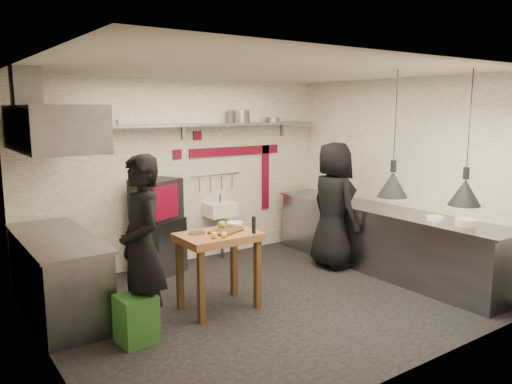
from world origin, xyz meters
TOP-DOWN VIEW (x-y plane):
  - floor at (0.00, 0.00)m, footprint 5.00×5.00m
  - ceiling at (0.00, 0.00)m, footprint 5.00×5.00m
  - wall_back at (0.00, 2.10)m, footprint 5.00×0.04m
  - wall_front at (0.00, -2.10)m, footprint 5.00×0.04m
  - wall_left at (-2.50, 0.00)m, footprint 0.04×4.20m
  - wall_right at (2.50, 0.00)m, footprint 0.04×4.20m
  - red_band_horiz at (0.95, 2.08)m, footprint 1.70×0.02m
  - red_band_vert at (1.55, 2.08)m, footprint 0.14×0.02m
  - red_tile_a at (0.25, 2.08)m, footprint 0.14×0.02m
  - red_tile_b at (-0.10, 2.08)m, footprint 0.14×0.02m
  - back_shelf at (0.00, 1.92)m, footprint 4.60×0.34m
  - shelf_bracket_left at (-1.90, 2.07)m, footprint 0.04×0.06m
  - shelf_bracket_mid at (0.00, 2.07)m, footprint 0.04×0.06m
  - shelf_bracket_right at (1.90, 2.07)m, footprint 0.04×0.06m
  - pan_far_left at (-1.56, 1.92)m, footprint 0.28×0.28m
  - pan_mid_left at (-1.16, 1.92)m, footprint 0.23×0.23m
  - stock_pot at (0.91, 1.92)m, footprint 0.45×0.45m
  - pan_right at (1.57, 1.92)m, footprint 0.24×0.24m
  - oven_stand at (-0.59, 1.79)m, footprint 0.81×0.78m
  - combi_oven at (-0.61, 1.77)m, footprint 0.75×0.73m
  - oven_door at (-0.60, 1.45)m, footprint 0.46×0.24m
  - oven_glass at (-0.59, 1.47)m, footprint 0.33×0.16m
  - hand_sink at (0.55, 1.92)m, footprint 0.46×0.34m
  - sink_tap at (0.55, 1.92)m, footprint 0.03×0.03m
  - sink_drain at (0.55, 1.88)m, footprint 0.06×0.06m
  - utensil_rail at (0.55, 2.06)m, footprint 0.90×0.02m
  - counter_right at (2.15, 0.00)m, footprint 0.70×3.80m
  - counter_right_top at (2.15, 0.00)m, footprint 0.76×3.90m
  - plate_stack at (2.12, -1.33)m, footprint 0.31×0.31m
  - small_bowl_right at (2.10, -0.91)m, footprint 0.27×0.27m
  - counter_left at (-2.15, 1.05)m, footprint 0.70×1.90m
  - counter_left_top at (-2.15, 1.05)m, footprint 0.76×2.00m
  - extractor_hood at (-2.10, 1.05)m, footprint 0.78×1.60m
  - hood_duct at (-2.35, 1.05)m, footprint 0.28×0.28m
  - green_bin at (-1.69, -0.14)m, footprint 0.39×0.39m
  - prep_table at (-0.55, 0.15)m, footprint 0.92×0.64m
  - cutting_board at (-0.45, 0.13)m, footprint 0.44×0.38m
  - pepper_mill at (-0.21, -0.10)m, footprint 0.06×0.06m
  - lemon_a at (-0.71, -0.03)m, footprint 0.08×0.08m
  - lemon_b at (-0.60, -0.07)m, footprint 0.08×0.08m
  - veg_ball at (-0.41, 0.29)m, footprint 0.14×0.14m
  - steel_tray at (-0.77, 0.25)m, footprint 0.18×0.14m
  - bowl at (-0.22, 0.29)m, footprint 0.26×0.26m
  - heat_lamp_near at (1.18, -0.95)m, footprint 0.36×0.36m
  - heat_lamp_far at (1.75, -1.52)m, footprint 0.43×0.43m
  - chef_left at (-1.57, -0.05)m, footprint 0.49×0.72m
  - chef_right at (1.68, 0.54)m, footprint 0.71×0.99m

SIDE VIEW (x-z plane):
  - floor at x=0.00m, z-range 0.00..0.00m
  - green_bin at x=-1.69m, z-range 0.00..0.50m
  - sink_drain at x=0.55m, z-range 0.01..0.67m
  - oven_stand at x=-0.59m, z-range 0.00..0.80m
  - counter_right at x=2.15m, z-range 0.00..0.90m
  - counter_left at x=-2.15m, z-range 0.00..0.90m
  - prep_table at x=-0.55m, z-range 0.00..0.92m
  - hand_sink at x=0.55m, z-range 0.67..0.89m
  - counter_right_top at x=2.15m, z-range 0.90..0.93m
  - counter_left_top at x=-2.15m, z-range 0.90..0.93m
  - cutting_board at x=-0.45m, z-range 0.92..0.94m
  - steel_tray at x=-0.77m, z-range 0.92..0.95m
  - chef_right at x=1.68m, z-range 0.00..1.88m
  - bowl at x=-0.22m, z-range 0.92..0.98m
  - small_bowl_right at x=2.10m, z-range 0.93..0.98m
  - chef_left at x=-1.57m, z-range 0.00..1.91m
  - lemon_b at x=-0.60m, z-range 0.92..0.99m
  - sink_tap at x=0.55m, z-range 0.89..1.03m
  - lemon_a at x=-0.71m, z-range 0.92..1.00m
  - veg_ball at x=-0.41m, z-range 0.91..1.03m
  - plate_stack at x=2.12m, z-range 0.93..1.02m
  - pepper_mill at x=-0.21m, z-range 0.92..1.12m
  - combi_oven at x=-0.61m, z-range 0.80..1.38m
  - oven_door at x=-0.60m, z-range 0.86..1.32m
  - oven_glass at x=-0.59m, z-range 0.92..1.26m
  - red_band_vert at x=1.55m, z-range 0.65..1.75m
  - utensil_rail at x=0.55m, z-range 1.31..1.33m
  - wall_back at x=0.00m, z-range 0.00..2.80m
  - wall_front at x=0.00m, z-range 0.00..2.80m
  - wall_left at x=-2.50m, z-range 0.00..2.80m
  - wall_right at x=2.50m, z-range 0.00..2.80m
  - red_band_horiz at x=0.95m, z-range 1.61..1.75m
  - red_tile_b at x=-0.10m, z-range 1.61..1.75m
  - red_tile_a at x=0.25m, z-range 1.88..2.02m
  - shelf_bracket_left at x=-1.90m, z-range 1.90..2.14m
  - shelf_bracket_mid at x=0.00m, z-range 1.90..2.14m
  - shelf_bracket_right at x=1.90m, z-range 1.90..2.14m
  - heat_lamp_far at x=1.75m, z-range 1.26..2.80m
  - heat_lamp_near at x=1.18m, z-range 1.33..2.80m
  - back_shelf at x=0.00m, z-range 2.10..2.14m
  - extractor_hood at x=-2.10m, z-range 1.90..2.40m
  - pan_mid_left at x=-1.16m, z-range 2.14..2.21m
  - pan_right at x=1.57m, z-range 2.14..2.22m
  - pan_far_left at x=-1.56m, z-range 2.14..2.23m
  - stock_pot at x=0.91m, z-range 2.14..2.34m
  - hood_duct at x=-2.35m, z-range 2.30..2.80m
  - ceiling at x=0.00m, z-range 2.80..2.80m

